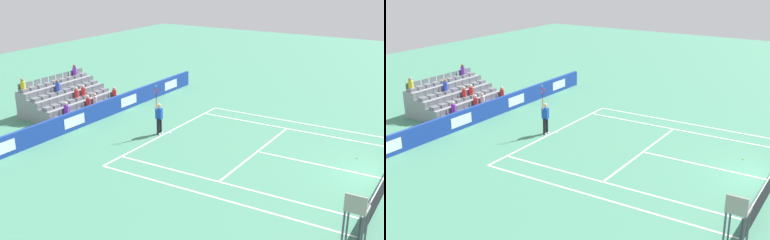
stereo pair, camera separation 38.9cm
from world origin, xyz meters
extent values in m
cube|color=white|center=(0.00, -11.89, 0.00)|extent=(10.97, 0.10, 0.01)
cube|color=white|center=(0.00, -6.40, 0.00)|extent=(8.23, 0.10, 0.01)
cube|color=white|center=(0.00, -3.20, 0.00)|extent=(0.10, 6.40, 0.01)
cube|color=white|center=(4.12, -5.95, 0.00)|extent=(0.10, 11.89, 0.01)
cube|color=white|center=(-4.12, -5.95, 0.00)|extent=(0.10, 11.89, 0.01)
cube|color=white|center=(5.49, -5.95, 0.00)|extent=(0.10, 11.89, 0.01)
cube|color=white|center=(-5.49, -5.95, 0.00)|extent=(0.10, 11.89, 0.01)
cube|color=white|center=(0.00, -11.79, 0.00)|extent=(0.10, 0.20, 0.01)
cube|color=#193899|center=(0.00, -16.76, 0.54)|extent=(19.67, 0.20, 1.07)
cube|color=white|center=(-7.38, -16.65, 0.54)|extent=(1.57, 0.01, 0.60)
cube|color=white|center=(-2.46, -16.65, 0.54)|extent=(1.57, 0.01, 0.60)
cube|color=white|center=(2.46, -16.65, 0.54)|extent=(1.57, 0.01, 0.60)
cube|color=white|center=(7.38, -16.65, 0.54)|extent=(1.57, 0.01, 0.60)
cylinder|color=#33383D|center=(5.94, 0.00, 0.54)|extent=(0.10, 0.10, 1.07)
cylinder|color=black|center=(0.34, -12.17, 0.45)|extent=(0.16, 0.16, 0.90)
cylinder|color=black|center=(0.58, -12.16, 0.45)|extent=(0.16, 0.16, 0.90)
cube|color=white|center=(0.34, -12.17, 0.04)|extent=(0.13, 0.26, 0.08)
cube|color=white|center=(0.58, -12.16, 0.04)|extent=(0.13, 0.26, 0.08)
cube|color=#1947B2|center=(0.46, -12.17, 1.20)|extent=(0.23, 0.37, 0.60)
sphere|color=#D3A884|center=(0.46, -12.17, 1.66)|extent=(0.24, 0.24, 0.24)
cylinder|color=#D3A884|center=(0.68, -12.16, 1.81)|extent=(0.09, 0.09, 0.62)
cylinder|color=#D3A884|center=(0.24, -12.12, 1.22)|extent=(0.09, 0.09, 0.56)
cylinder|color=black|center=(0.68, -12.16, 2.26)|extent=(0.04, 0.04, 0.28)
torus|color=red|center=(0.68, -12.16, 2.54)|extent=(0.04, 0.31, 0.31)
sphere|color=#D1E533|center=(0.68, -12.16, 2.82)|extent=(0.07, 0.07, 0.07)
cylinder|color=#474C54|center=(6.39, -0.33, 0.85)|extent=(0.07, 0.07, 1.71)
cylinder|color=#474C54|center=(6.39, 0.27, 0.85)|extent=(0.07, 0.07, 1.71)
cylinder|color=#474C54|center=(6.99, -0.33, 0.85)|extent=(0.07, 0.07, 1.71)
cylinder|color=#474C54|center=(6.99, 0.27, 0.85)|extent=(0.07, 0.07, 1.71)
cube|color=gray|center=(6.69, -0.03, 1.75)|extent=(0.70, 0.70, 0.08)
cube|color=gray|center=(7.01, -0.03, 2.06)|extent=(0.06, 0.70, 0.55)
cube|color=#474C54|center=(6.69, -0.35, 1.93)|extent=(0.56, 0.05, 0.04)
cube|color=#474C54|center=(6.69, 0.29, 1.93)|extent=(0.56, 0.05, 0.04)
cube|color=gray|center=(0.00, -17.83, 0.21)|extent=(5.58, 0.95, 0.42)
cube|color=slate|center=(-2.48, -17.83, 0.52)|extent=(0.48, 0.44, 0.20)
cube|color=slate|center=(-2.48, -18.03, 0.77)|extent=(0.48, 0.04, 0.30)
cube|color=slate|center=(-1.86, -17.83, 0.52)|extent=(0.48, 0.44, 0.20)
cube|color=slate|center=(-1.86, -18.03, 0.77)|extent=(0.48, 0.04, 0.30)
cube|color=slate|center=(-1.24, -17.83, 0.52)|extent=(0.48, 0.44, 0.20)
cube|color=slate|center=(-1.24, -18.03, 0.77)|extent=(0.48, 0.04, 0.30)
cube|color=slate|center=(-0.62, -17.83, 0.52)|extent=(0.48, 0.44, 0.20)
cube|color=slate|center=(-0.62, -18.03, 0.77)|extent=(0.48, 0.04, 0.30)
cube|color=slate|center=(0.00, -17.83, 0.52)|extent=(0.48, 0.44, 0.20)
cube|color=slate|center=(0.00, -18.03, 0.77)|extent=(0.48, 0.04, 0.30)
cube|color=slate|center=(0.62, -17.83, 0.52)|extent=(0.48, 0.44, 0.20)
cube|color=slate|center=(0.62, -18.03, 0.77)|extent=(0.48, 0.04, 0.30)
cube|color=slate|center=(1.24, -17.83, 0.52)|extent=(0.48, 0.44, 0.20)
cube|color=slate|center=(1.24, -18.03, 0.77)|extent=(0.48, 0.04, 0.30)
cube|color=slate|center=(1.86, -17.83, 0.52)|extent=(0.48, 0.44, 0.20)
cube|color=slate|center=(1.86, -18.03, 0.77)|extent=(0.48, 0.04, 0.30)
cube|color=slate|center=(2.48, -17.83, 0.52)|extent=(0.48, 0.44, 0.20)
cube|color=slate|center=(2.48, -18.03, 0.77)|extent=(0.48, 0.04, 0.30)
cube|color=gray|center=(0.00, -18.78, 0.42)|extent=(5.58, 0.95, 0.84)
cube|color=slate|center=(-2.48, -18.78, 0.94)|extent=(0.48, 0.44, 0.20)
cube|color=slate|center=(-2.48, -18.98, 1.19)|extent=(0.48, 0.04, 0.30)
cube|color=slate|center=(-1.86, -18.78, 0.94)|extent=(0.48, 0.44, 0.20)
cube|color=slate|center=(-1.86, -18.98, 1.19)|extent=(0.48, 0.04, 0.30)
cube|color=slate|center=(-1.24, -18.78, 0.94)|extent=(0.48, 0.44, 0.20)
cube|color=slate|center=(-1.24, -18.98, 1.19)|extent=(0.48, 0.04, 0.30)
cube|color=slate|center=(-0.62, -18.78, 0.94)|extent=(0.48, 0.44, 0.20)
cube|color=slate|center=(-0.62, -18.98, 1.19)|extent=(0.48, 0.04, 0.30)
cube|color=slate|center=(0.00, -18.78, 0.94)|extent=(0.48, 0.44, 0.20)
cube|color=slate|center=(0.00, -18.98, 1.19)|extent=(0.48, 0.04, 0.30)
cube|color=slate|center=(0.62, -18.78, 0.94)|extent=(0.48, 0.44, 0.20)
cube|color=slate|center=(0.62, -18.98, 1.19)|extent=(0.48, 0.04, 0.30)
cube|color=slate|center=(1.24, -18.78, 0.94)|extent=(0.48, 0.44, 0.20)
cube|color=slate|center=(1.24, -18.98, 1.19)|extent=(0.48, 0.04, 0.30)
cube|color=slate|center=(1.86, -18.78, 0.94)|extent=(0.48, 0.44, 0.20)
cube|color=slate|center=(1.86, -18.98, 1.19)|extent=(0.48, 0.04, 0.30)
cube|color=slate|center=(2.48, -18.78, 0.94)|extent=(0.48, 0.44, 0.20)
cube|color=slate|center=(2.48, -18.98, 1.19)|extent=(0.48, 0.04, 0.30)
cube|color=gray|center=(0.00, -19.73, 0.63)|extent=(5.58, 0.95, 1.26)
cube|color=slate|center=(-2.48, -19.73, 1.36)|extent=(0.48, 0.44, 0.20)
cube|color=slate|center=(-2.48, -19.93, 1.61)|extent=(0.48, 0.04, 0.30)
cube|color=slate|center=(-1.86, -19.73, 1.36)|extent=(0.48, 0.44, 0.20)
cube|color=slate|center=(-1.86, -19.93, 1.61)|extent=(0.48, 0.04, 0.30)
cube|color=slate|center=(-1.24, -19.73, 1.36)|extent=(0.48, 0.44, 0.20)
cube|color=slate|center=(-1.24, -19.93, 1.61)|extent=(0.48, 0.04, 0.30)
cube|color=slate|center=(-0.62, -19.73, 1.36)|extent=(0.48, 0.44, 0.20)
cube|color=slate|center=(-0.62, -19.93, 1.61)|extent=(0.48, 0.04, 0.30)
cube|color=slate|center=(0.00, -19.73, 1.36)|extent=(0.48, 0.44, 0.20)
cube|color=slate|center=(0.00, -19.93, 1.61)|extent=(0.48, 0.04, 0.30)
cube|color=slate|center=(0.62, -19.73, 1.36)|extent=(0.48, 0.44, 0.20)
cube|color=slate|center=(0.62, -19.93, 1.61)|extent=(0.48, 0.04, 0.30)
cube|color=slate|center=(1.24, -19.73, 1.36)|extent=(0.48, 0.44, 0.20)
cube|color=slate|center=(1.24, -19.93, 1.61)|extent=(0.48, 0.04, 0.30)
cube|color=slate|center=(1.86, -19.73, 1.36)|extent=(0.48, 0.44, 0.20)
cube|color=slate|center=(1.86, -19.93, 1.61)|extent=(0.48, 0.04, 0.30)
cube|color=slate|center=(2.48, -19.73, 1.36)|extent=(0.48, 0.44, 0.20)
cube|color=slate|center=(2.48, -19.93, 1.61)|extent=(0.48, 0.04, 0.30)
cube|color=gray|center=(0.00, -20.68, 0.84)|extent=(5.58, 0.95, 1.68)
cube|color=slate|center=(-2.48, -20.68, 1.78)|extent=(0.48, 0.44, 0.20)
cube|color=slate|center=(-2.48, -20.88, 2.03)|extent=(0.48, 0.04, 0.30)
cube|color=slate|center=(-1.86, -20.68, 1.78)|extent=(0.48, 0.44, 0.20)
cube|color=slate|center=(-1.86, -20.88, 2.03)|extent=(0.48, 0.04, 0.30)
cube|color=slate|center=(-1.24, -20.68, 1.78)|extent=(0.48, 0.44, 0.20)
cube|color=slate|center=(-1.24, -20.88, 2.03)|extent=(0.48, 0.04, 0.30)
cube|color=slate|center=(-0.62, -20.68, 1.78)|extent=(0.48, 0.44, 0.20)
cube|color=slate|center=(-0.62, -20.88, 2.03)|extent=(0.48, 0.04, 0.30)
cube|color=slate|center=(0.00, -20.68, 1.78)|extent=(0.48, 0.44, 0.20)
cube|color=slate|center=(0.00, -20.88, 2.03)|extent=(0.48, 0.04, 0.30)
cube|color=slate|center=(0.62, -20.68, 1.78)|extent=(0.48, 0.44, 0.20)
cube|color=slate|center=(0.62, -20.88, 2.03)|extent=(0.48, 0.04, 0.30)
cube|color=slate|center=(1.24, -20.68, 1.78)|extent=(0.48, 0.44, 0.20)
cube|color=slate|center=(1.24, -20.88, 2.03)|extent=(0.48, 0.04, 0.30)
cube|color=slate|center=(1.86, -20.68, 1.78)|extent=(0.48, 0.44, 0.20)
cube|color=slate|center=(1.86, -20.88, 2.03)|extent=(0.48, 0.04, 0.30)
cube|color=slate|center=(2.48, -20.68, 1.78)|extent=(0.48, 0.44, 0.20)
cube|color=slate|center=(2.48, -20.88, 2.03)|extent=(0.48, 0.04, 0.30)
cylinder|color=red|center=(-2.48, -17.88, 0.85)|extent=(0.28, 0.28, 0.46)
sphere|color=#D3A884|center=(-2.48, -17.88, 1.18)|extent=(0.20, 0.20, 0.20)
cylinder|color=blue|center=(0.62, -19.78, 1.73)|extent=(0.28, 0.28, 0.53)
sphere|color=#9E7251|center=(0.62, -19.78, 2.09)|extent=(0.20, 0.20, 0.20)
cylinder|color=yellow|center=(2.48, -20.73, 2.10)|extent=(0.28, 0.28, 0.45)
sphere|color=#9E7251|center=(2.48, -20.73, 2.43)|extent=(0.20, 0.20, 0.20)
cylinder|color=white|center=(-0.62, -17.88, 0.84)|extent=(0.28, 0.28, 0.45)
sphere|color=#D3A884|center=(-0.62, -17.88, 1.17)|extent=(0.20, 0.20, 0.20)
cylinder|color=red|center=(-0.62, -18.83, 1.27)|extent=(0.28, 0.28, 0.46)
sphere|color=beige|center=(-0.62, -18.83, 1.60)|extent=(0.20, 0.20, 0.20)
cylinder|color=purple|center=(1.86, -17.88, 0.88)|extent=(0.28, 0.28, 0.52)
sphere|color=beige|center=(1.86, -17.88, 1.24)|extent=(0.20, 0.20, 0.20)
cylinder|color=red|center=(0.00, -17.88, 0.86)|extent=(0.28, 0.28, 0.48)
sphere|color=beige|center=(0.00, -17.88, 1.20)|extent=(0.20, 0.20, 0.20)
cylinder|color=purple|center=(-1.86, -20.73, 2.13)|extent=(0.28, 0.28, 0.50)
sphere|color=brown|center=(-1.86, -20.73, 2.48)|extent=(0.20, 0.20, 0.20)
cylinder|color=red|center=(0.00, -18.83, 1.27)|extent=(0.28, 0.28, 0.46)
sphere|color=#D3A884|center=(0.00, -18.83, 1.60)|extent=(0.20, 0.20, 0.20)
sphere|color=#D1E533|center=(-1.74, -1.86, 0.03)|extent=(0.07, 0.07, 0.07)
camera|label=1|loc=(21.04, 2.59, 9.26)|focal=44.96mm
camera|label=2|loc=(20.84, 2.92, 9.26)|focal=44.96mm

